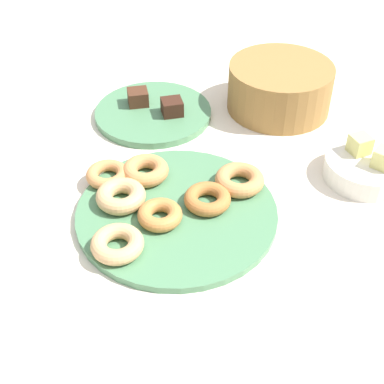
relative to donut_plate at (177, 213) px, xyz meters
The scene contains 16 objects.
ground_plane 0.01m from the donut_plate, ahead, with size 2.40×2.40×0.00m, color beige.
donut_plate is the anchor object (origin of this frame).
donut_0 0.04m from the donut_plate, 72.17° to the right, with size 0.08×0.08×0.03m, color #BC7A3D.
donut_1 0.16m from the donut_plate, 149.01° to the right, with size 0.08×0.08×0.02m, color #C6844C.
donut_2 0.14m from the donut_plate, 70.03° to the right, with size 0.09×0.09×0.03m, color tan.
donut_3 0.11m from the donut_plate, behind, with size 0.09×0.09×0.03m, color #C6844C.
donut_4 0.13m from the donut_plate, 94.22° to the left, with size 0.09×0.09×0.03m, color #C6844C.
donut_5 0.06m from the donut_plate, 79.53° to the left, with size 0.08×0.08×0.02m, color #AD6B33.
donut_6 0.10m from the donut_plate, 127.28° to the right, with size 0.09×0.09×0.03m, color tan.
cake_plate 0.33m from the donut_plate, 164.37° to the left, with size 0.26×0.26×0.02m, color #4C7F56.
brownie_near 0.37m from the donut_plate, 168.93° to the left, with size 0.04×0.04×0.03m, color #472819.
brownie_far 0.31m from the donut_plate, 157.08° to the left, with size 0.04×0.04×0.03m, color #381E14.
basket 0.43m from the donut_plate, 122.53° to the left, with size 0.23×0.23×0.10m, color olive.
fruit_bowl 0.37m from the donut_plate, 81.06° to the left, with size 0.16×0.16×0.04m, color silver.
melon_chunk_left 0.37m from the donut_plate, 85.23° to the left, with size 0.04×0.04×0.04m, color #DBD67A.
melon_chunk_right 0.39m from the donut_plate, 77.37° to the left, with size 0.04×0.04×0.04m, color #DBD67A.
Camera 1 is at (0.65, -0.29, 0.66)m, focal length 51.10 mm.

